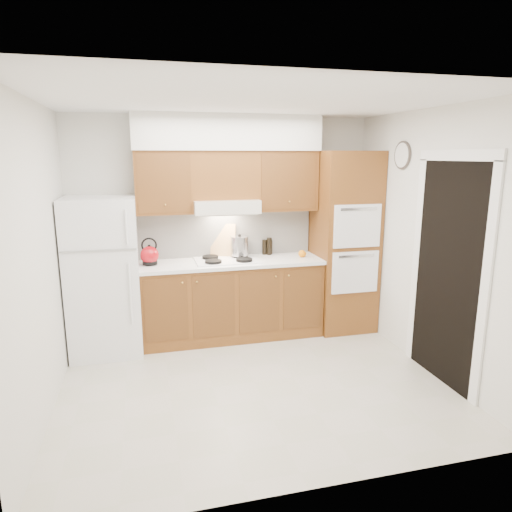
{
  "coord_description": "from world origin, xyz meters",
  "views": [
    {
      "loc": [
        -0.97,
        -3.93,
        2.15
      ],
      "look_at": [
        0.13,
        0.45,
        1.15
      ],
      "focal_mm": 32.0,
      "sensor_mm": 36.0,
      "label": 1
    }
  ],
  "objects_px": {
    "oven_cabinet": "(344,242)",
    "kettle": "(150,255)",
    "stock_pot": "(240,246)",
    "fridge": "(104,276)"
  },
  "relations": [
    {
      "from": "fridge",
      "to": "oven_cabinet",
      "type": "distance_m",
      "value": 2.86
    },
    {
      "from": "fridge",
      "to": "stock_pot",
      "type": "relative_size",
      "value": 7.74
    },
    {
      "from": "stock_pot",
      "to": "kettle",
      "type": "bearing_deg",
      "value": -173.43
    },
    {
      "from": "oven_cabinet",
      "to": "kettle",
      "type": "height_order",
      "value": "oven_cabinet"
    },
    {
      "from": "fridge",
      "to": "kettle",
      "type": "relative_size",
      "value": 8.34
    },
    {
      "from": "oven_cabinet",
      "to": "kettle",
      "type": "bearing_deg",
      "value": 179.14
    },
    {
      "from": "fridge",
      "to": "kettle",
      "type": "distance_m",
      "value": 0.54
    },
    {
      "from": "kettle",
      "to": "stock_pot",
      "type": "relative_size",
      "value": 0.93
    },
    {
      "from": "fridge",
      "to": "oven_cabinet",
      "type": "xyz_separation_m",
      "value": [
        2.85,
        0.03,
        0.24
      ]
    },
    {
      "from": "kettle",
      "to": "stock_pot",
      "type": "xyz_separation_m",
      "value": [
        1.06,
        0.12,
        0.03
      ]
    }
  ]
}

